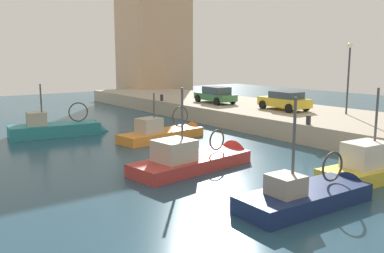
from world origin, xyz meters
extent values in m
plane|color=navy|center=(0.00, 0.00, 0.00)|extent=(80.00, 80.00, 0.00)
cube|color=#ADA08C|center=(11.50, 0.00, 0.60)|extent=(9.00, 56.00, 1.20)
cube|color=gold|center=(4.45, -8.16, 0.00)|extent=(6.30, 2.32, 1.21)
cube|color=#B2A893|center=(4.45, -8.16, 0.54)|extent=(6.04, 2.16, 0.08)
cube|color=beige|center=(3.41, -8.07, 1.12)|extent=(1.89, 1.39, 1.07)
cylinder|color=#4C4C51|center=(3.94, -8.12, 2.21)|extent=(0.10, 0.10, 3.34)
sphere|color=white|center=(2.69, -7.01, 0.18)|extent=(0.32, 0.32, 0.32)
cube|color=orange|center=(1.23, 4.36, 0.00)|extent=(5.84, 2.53, 1.11)
cone|color=orange|center=(4.37, 4.79, 0.00)|extent=(1.11, 1.70, 1.59)
cube|color=#896B4C|center=(1.23, 4.36, 0.50)|extent=(5.60, 2.36, 0.08)
cube|color=#B7AD99|center=(0.26, 4.22, 1.00)|extent=(1.50, 1.34, 0.92)
cylinder|color=#4C4C51|center=(0.66, 4.28, 1.72)|extent=(0.10, 0.10, 2.44)
torus|color=#3F3833|center=(2.80, 4.57, 1.29)|extent=(1.36, 0.27, 1.36)
sphere|color=white|center=(-0.59, 5.09, 0.17)|extent=(0.32, 0.32, 0.32)
cube|color=#BC3833|center=(-1.31, -2.26, 0.00)|extent=(6.24, 2.79, 1.13)
cone|color=#BC3833|center=(2.03, -1.86, 0.00)|extent=(1.12, 1.97, 1.87)
cube|color=#B2A893|center=(-1.31, -2.26, 0.51)|extent=(5.98, 2.60, 0.08)
cube|color=#B7AD99|center=(-2.35, -2.39, 1.03)|extent=(1.77, 1.67, 0.97)
cylinder|color=#4C4C51|center=(-1.88, -2.33, 2.15)|extent=(0.10, 0.10, 3.28)
torus|color=#3F3833|center=(0.37, -2.06, 1.13)|extent=(1.03, 0.20, 1.03)
sphere|color=white|center=(-3.25, -1.34, 0.17)|extent=(0.32, 0.32, 0.32)
cube|color=navy|center=(-1.08, -8.56, 0.00)|extent=(5.20, 2.08, 1.23)
cone|color=navy|center=(1.84, -8.69, 0.00)|extent=(0.97, 1.71, 1.67)
cube|color=#B2A893|center=(-1.08, -8.56, 0.55)|extent=(4.99, 1.92, 0.08)
cube|color=gray|center=(-2.02, -8.52, 0.94)|extent=(1.08, 1.12, 0.70)
cylinder|color=#4C4C51|center=(-1.71, -8.53, 2.21)|extent=(0.10, 0.10, 3.31)
torus|color=#3F3833|center=(0.36, -8.62, 1.22)|extent=(1.13, 0.13, 1.12)
sphere|color=white|center=(-2.57, -7.47, 0.18)|extent=(0.32, 0.32, 0.32)
cube|color=teal|center=(-3.72, 9.54, 0.00)|extent=(5.81, 2.60, 1.57)
cone|color=teal|center=(-0.60, 9.10, 0.00)|extent=(1.12, 1.78, 1.67)
cube|color=#9E7A51|center=(-3.72, 9.54, 0.71)|extent=(5.57, 2.43, 0.08)
cube|color=#B7AD99|center=(-4.80, 9.68, 1.19)|extent=(1.29, 1.24, 0.88)
cylinder|color=#4C4C51|center=(-4.46, 9.64, 2.06)|extent=(0.10, 0.10, 2.70)
torus|color=#3F3833|center=(-2.16, 9.32, 1.47)|extent=(1.29, 0.26, 1.30)
sphere|color=white|center=(-5.25, 10.78, 0.24)|extent=(0.32, 0.32, 0.32)
cube|color=#387547|center=(10.03, 9.83, 1.74)|extent=(1.89, 4.23, 0.54)
cube|color=#384756|center=(10.01, 9.63, 2.30)|extent=(1.57, 2.41, 0.58)
cylinder|color=black|center=(9.32, 11.29, 1.52)|extent=(0.26, 0.65, 0.64)
cylinder|color=black|center=(10.92, 11.18, 1.52)|extent=(0.26, 0.65, 0.64)
cylinder|color=black|center=(9.13, 8.49, 1.52)|extent=(0.26, 0.65, 0.64)
cylinder|color=black|center=(10.73, 8.38, 1.52)|extent=(0.26, 0.65, 0.64)
cube|color=gold|center=(11.24, 3.31, 1.78)|extent=(1.92, 4.00, 0.63)
cube|color=#384756|center=(11.23, 3.11, 2.34)|extent=(1.63, 2.26, 0.48)
cylinder|color=black|center=(10.44, 4.68, 1.52)|extent=(0.25, 0.65, 0.64)
cylinder|color=black|center=(12.17, 4.60, 1.52)|extent=(0.25, 0.65, 0.64)
cylinder|color=black|center=(10.31, 2.02, 1.52)|extent=(0.25, 0.65, 0.64)
cylinder|color=black|center=(12.05, 1.94, 1.52)|extent=(0.25, 0.65, 0.64)
cylinder|color=#2D2D33|center=(7.35, -2.00, 1.48)|extent=(0.28, 0.28, 0.55)
cylinder|color=#2D2D33|center=(7.35, 14.00, 1.48)|extent=(0.28, 0.28, 0.55)
cylinder|color=#38383D|center=(13.00, -0.73, 3.45)|extent=(0.12, 0.12, 4.50)
sphere|color=#F2EACC|center=(13.00, -0.73, 5.85)|extent=(0.36, 0.36, 0.36)
cube|color=tan|center=(15.55, 28.77, 9.66)|extent=(7.34, 6.76, 19.33)
camera|label=1|loc=(-12.51, -17.51, 5.22)|focal=39.40mm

